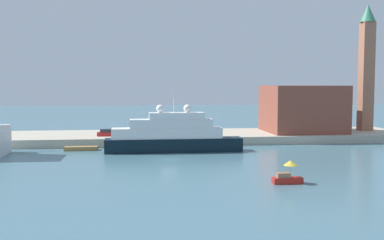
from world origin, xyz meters
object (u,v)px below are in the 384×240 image
Objects in this scene: parked_car at (107,133)px; person_figure at (130,133)px; harbor_building at (303,109)px; small_motorboat at (288,175)px; bell_tower at (367,63)px; mooring_bollard at (158,135)px; large_yacht at (172,136)px; work_barge at (81,148)px.

person_figure reaches higher than parked_car.
harbor_building reaches higher than person_figure.
harbor_building is at bearing 67.51° from small_motorboat.
bell_tower reaches higher than harbor_building.
person_figure reaches higher than mooring_bollard.
person_figure is at bearing 159.60° from mooring_bollard.
person_figure is 6.16m from mooring_bollard.
bell_tower is (34.39, 46.27, 16.26)m from small_motorboat.
bell_tower is at bearing 53.38° from small_motorboat.
large_yacht is 35.43m from harbor_building.
parked_car is at bearing -175.89° from bell_tower.
work_barge is 1.51× the size of parked_car.
harbor_building is 0.57× the size of bell_tower.
small_motorboat is at bearing -69.00° from mooring_bollard.
person_figure is 2.10× the size of mooring_bollard.
small_motorboat is at bearing -59.12° from parked_car.
parked_car is at bearing 63.87° from work_barge.
work_barge is 0.21× the size of bell_tower.
harbor_building is at bearing 12.49° from mooring_bollard.
harbor_building is at bearing 14.25° from work_barge.
mooring_bollard is (-48.98, -8.26, -15.27)m from bell_tower.
small_motorboat is 0.92× the size of parked_car.
bell_tower is 61.53m from parked_car.
small_motorboat is 45.04m from person_figure.
small_motorboat is at bearing -66.89° from large_yacht.
harbor_building is at bearing -176.80° from bell_tower.
bell_tower is 7.09× the size of parked_car.
harbor_building is 9.37× the size of person_figure.
large_yacht reaches higher than mooring_bollard.
harbor_building is at bearing 27.51° from large_yacht.
parked_car is 2.34× the size of person_figure.
bell_tower is 57.06m from person_figure.
large_yacht is 0.87× the size of bell_tower.
bell_tower is (63.85, 13.13, 17.03)m from work_barge.
small_motorboat is 0.61× the size of work_barge.
bell_tower is (46.82, 17.13, 14.41)m from large_yacht.
work_barge is 11.69m from person_figure.
large_yacht reaches higher than parked_car.
large_yacht reaches higher than person_figure.
small_motorboat is 49.49m from harbor_building.
parked_car reaches higher than small_motorboat.
large_yacht is 13.57m from person_figure.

